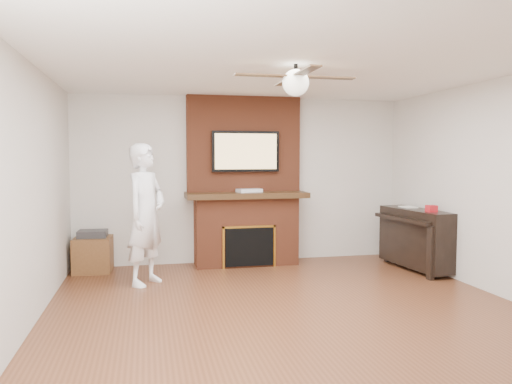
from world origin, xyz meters
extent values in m
cube|color=#4F2917|center=(0.00, 0.00, -0.09)|extent=(5.36, 5.86, 0.18)
cube|color=white|center=(0.00, 0.00, 2.59)|extent=(5.36, 5.86, 0.18)
cube|color=beige|center=(0.00, 2.84, 1.25)|extent=(5.36, 0.18, 2.50)
cube|color=beige|center=(0.00, -2.84, 1.25)|extent=(5.36, 0.18, 2.50)
cube|color=beige|center=(-2.59, 0.00, 1.25)|extent=(0.18, 5.86, 2.50)
cube|color=brown|center=(0.00, 2.50, 0.50)|extent=(1.50, 0.50, 1.00)
cube|color=black|center=(0.00, 2.47, 1.04)|extent=(1.78, 0.64, 0.08)
cube|color=brown|center=(0.00, 2.65, 1.79)|extent=(1.70, 0.20, 1.42)
cube|color=black|center=(0.00, 2.25, 0.31)|extent=(0.70, 0.06, 0.55)
cube|color=#BF8C2D|center=(0.00, 2.24, 0.60)|extent=(0.78, 0.02, 0.03)
cube|color=#BF8C2D|center=(-0.38, 2.24, 0.31)|extent=(0.03, 0.02, 0.61)
cube|color=#BF8C2D|center=(0.38, 2.24, 0.31)|extent=(0.03, 0.02, 0.61)
cube|color=black|center=(0.00, 2.50, 1.68)|extent=(1.00, 0.07, 0.60)
cube|color=tan|center=(0.00, 2.47, 1.68)|extent=(0.92, 0.01, 0.52)
cylinder|color=black|center=(0.00, 0.00, 2.43)|extent=(0.04, 0.04, 0.14)
sphere|color=white|center=(0.00, 0.00, 2.32)|extent=(0.26, 0.26, 0.26)
cube|color=black|center=(0.33, 0.00, 2.38)|extent=(0.55, 0.11, 0.01)
cube|color=black|center=(0.00, 0.33, 2.38)|extent=(0.11, 0.55, 0.01)
cube|color=black|center=(-0.33, 0.00, 2.38)|extent=(0.55, 0.11, 0.01)
cube|color=black|center=(0.00, -0.33, 2.38)|extent=(0.11, 0.55, 0.01)
imported|color=white|center=(-1.45, 1.62, 0.88)|extent=(0.73, 0.78, 1.77)
cube|color=brown|center=(-2.18, 2.48, 0.24)|extent=(0.53, 0.53, 0.48)
cube|color=#2B2A2D|center=(-2.18, 2.48, 0.53)|extent=(0.40, 0.33, 0.10)
cube|color=black|center=(2.30, 1.62, 0.46)|extent=(0.51, 1.35, 0.81)
cube|color=black|center=(2.16, 1.03, 0.35)|extent=(0.06, 0.10, 0.71)
cube|color=black|center=(2.16, 2.21, 0.35)|extent=(0.06, 0.10, 0.71)
cube|color=black|center=(2.07, 1.62, 0.73)|extent=(0.26, 1.22, 0.05)
cube|color=silver|center=(2.30, 1.88, 0.87)|extent=(0.18, 0.25, 0.01)
cube|color=red|center=(2.30, 1.27, 0.91)|extent=(0.12, 0.12, 0.09)
cube|color=silver|center=(0.04, 2.45, 1.11)|extent=(0.39, 0.28, 0.05)
cylinder|color=red|center=(-0.13, 2.33, 0.06)|extent=(0.07, 0.07, 0.13)
cylinder|color=#388535|center=(-0.04, 2.32, 0.04)|extent=(0.07, 0.07, 0.08)
cylinder|color=#FCEDC8|center=(0.15, 2.30, 0.05)|extent=(0.09, 0.09, 0.11)
cylinder|color=#2E498B|center=(0.12, 2.39, 0.03)|extent=(0.06, 0.06, 0.07)
camera|label=1|loc=(-1.44, -4.72, 1.60)|focal=35.00mm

